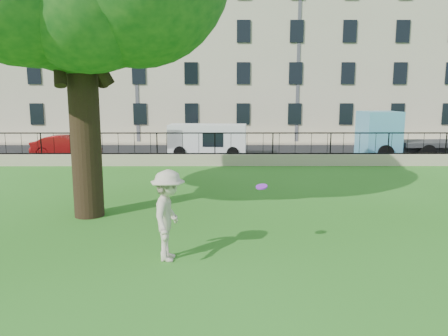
{
  "coord_description": "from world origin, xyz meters",
  "views": [
    {
      "loc": [
        0.41,
        -10.47,
        3.69
      ],
      "look_at": [
        0.45,
        3.5,
        1.31
      ],
      "focal_mm": 35.0,
      "sensor_mm": 36.0,
      "label": 1
    }
  ],
  "objects_px": {
    "red_sedan": "(66,146)",
    "white_van": "(208,140)",
    "man": "(168,215)",
    "blue_truck": "(416,135)",
    "frisbee": "(262,187)"
  },
  "relations": [
    {
      "from": "white_van",
      "to": "red_sedan",
      "type": "bearing_deg",
      "value": -174.07
    },
    {
      "from": "frisbee",
      "to": "white_van",
      "type": "xyz_separation_m",
      "value": [
        -1.79,
        16.07,
        -0.63
      ]
    },
    {
      "from": "man",
      "to": "blue_truck",
      "type": "height_order",
      "value": "blue_truck"
    },
    {
      "from": "frisbee",
      "to": "blue_truck",
      "type": "distance_m",
      "value": 18.56
    },
    {
      "from": "frisbee",
      "to": "white_van",
      "type": "distance_m",
      "value": 16.18
    },
    {
      "from": "man",
      "to": "blue_truck",
      "type": "xyz_separation_m",
      "value": [
        12.43,
        15.83,
        0.33
      ]
    },
    {
      "from": "blue_truck",
      "to": "white_van",
      "type": "bearing_deg",
      "value": 174.0
    },
    {
      "from": "frisbee",
      "to": "blue_truck",
      "type": "height_order",
      "value": "blue_truck"
    },
    {
      "from": "red_sedan",
      "to": "white_van",
      "type": "bearing_deg",
      "value": -86.27
    },
    {
      "from": "red_sedan",
      "to": "white_van",
      "type": "height_order",
      "value": "white_van"
    },
    {
      "from": "frisbee",
      "to": "white_van",
      "type": "height_order",
      "value": "white_van"
    },
    {
      "from": "red_sedan",
      "to": "white_van",
      "type": "xyz_separation_m",
      "value": [
        8.35,
        0.25,
        0.31
      ]
    },
    {
      "from": "man",
      "to": "red_sedan",
      "type": "bearing_deg",
      "value": 30.51
    },
    {
      "from": "man",
      "to": "blue_truck",
      "type": "relative_size",
      "value": 0.32
    },
    {
      "from": "man",
      "to": "white_van",
      "type": "xyz_separation_m",
      "value": [
        0.31,
        16.48,
        -0.07
      ]
    }
  ]
}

